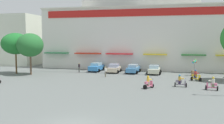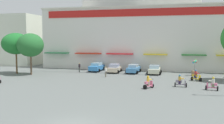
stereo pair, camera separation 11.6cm
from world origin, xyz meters
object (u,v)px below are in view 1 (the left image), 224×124
Objects in this scene: parked_car_2 at (133,69)px; pedestrian_1 at (105,71)px; parked_car_0 at (96,67)px; pedestrian_0 at (79,67)px; parked_car_3 at (154,70)px; scooter_rider_8 at (196,76)px; scooter_rider_2 at (180,82)px; plaza_tree_2 at (15,44)px; balloon_vendor_cart at (194,68)px; scooter_rider_1 at (212,85)px; parked_car_1 at (114,68)px; scooter_rider_3 at (148,83)px; plaza_tree_0 at (30,45)px.

pedestrian_1 reaches higher than parked_car_2.
parked_car_0 is at bearing 174.38° from parked_car_2.
pedestrian_0 is 7.35m from pedestrian_1.
parked_car_3 is 2.50× the size of scooter_rider_8.
parked_car_0 reaches higher than scooter_rider_2.
balloon_vendor_cart is at bearing 9.41° from plaza_tree_2.
scooter_rider_8 is 0.98× the size of pedestrian_1.
parked_car_3 is 13.67m from scooter_rider_1.
pedestrian_1 is (-6.95, -5.08, 0.18)m from parked_car_3.
plaza_tree_2 is at bearing 179.53° from pedestrian_1.
balloon_vendor_cart is (16.70, -1.37, 0.41)m from parked_car_0.
scooter_rider_8 is (13.03, -5.60, -0.10)m from parked_car_1.
parked_car_1 is 1.52× the size of balloon_vendor_cart.
scooter_rider_3 is (-3.67, -1.90, 0.02)m from scooter_rider_2.
scooter_rider_3 is at bearing -17.76° from plaza_tree_2.
scooter_rider_3 is (-7.11, -0.74, -0.00)m from scooter_rider_1.
scooter_rider_8 is at bearing 0.44° from plaza_tree_0.
pedestrian_1 is (-10.89, 5.27, 0.30)m from scooter_rider_2.
plaza_tree_0 is 25.88m from scooter_rider_8.
parked_car_1 is 15.14m from scooter_rider_2.
pedestrian_1 is at bearing 154.18° from scooter_rider_2.
scooter_rider_8 reaches higher than scooter_rider_3.
plaza_tree_2 is 27.35m from scooter_rider_2.
balloon_vendor_cart is (13.25, 4.90, 0.27)m from pedestrian_1.
scooter_rider_8 is at bearing -1.25° from pedestrian_1.
balloon_vendor_cart is (9.88, -0.69, 0.45)m from parked_car_2.
scooter_rider_3 is at bearing -116.53° from balloon_vendor_cart.
parked_car_2 is 2.93× the size of scooter_rider_2.
scooter_rider_3 is at bearing -152.55° from scooter_rider_2.
parked_car_0 is 1.08× the size of parked_car_1.
pedestrian_0 is at bearing -172.01° from parked_car_2.
scooter_rider_1 is at bearing -47.65° from parked_car_2.
parked_car_1 is at bearing 18.37° from plaza_tree_2.
parked_car_0 is 6.85m from parked_car_2.
scooter_rider_1 reaches higher than parked_car_2.
plaza_tree_2 reaches higher than parked_car_1.
parked_car_3 is at bearing -6.53° from parked_car_0.
parked_car_0 is at bearing 38.17° from pedestrian_0.
parked_car_3 is at bearing 15.99° from plaza_tree_0.
pedestrian_0 reaches higher than parked_car_1.
plaza_tree_0 is at bearing -177.77° from pedestrian_1.
balloon_vendor_cart reaches higher than scooter_rider_1.
parked_car_0 is 21.85m from scooter_rider_1.
scooter_rider_8 reaches higher than parked_car_3.
parked_car_0 is at bearing 173.47° from parked_car_3.
parked_car_0 is 10.47m from parked_car_3.
parked_car_3 is 6.32m from balloon_vendor_cart.
parked_car_2 is at bearing 7.99° from pedestrian_0.
parked_car_2 is 9.91m from balloon_vendor_cart.
plaza_tree_0 reaches higher than scooter_rider_2.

